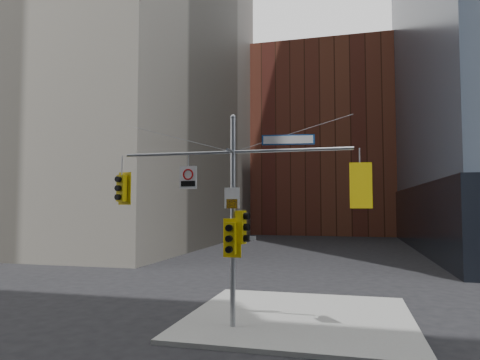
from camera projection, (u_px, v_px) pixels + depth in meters
The scene contains 13 objects.
ground at pixel (214, 350), 12.30m from camera, with size 160.00×160.00×0.00m, color black.
sidewalk_corner at pixel (300, 317), 15.68m from camera, with size 8.00×8.00×0.15m, color gray.
brick_midrise at pixel (324, 145), 69.23m from camera, with size 26.00×20.00×28.00m, color brown.
signal_assembly at pixel (233, 198), 14.50m from camera, with size 8.00×0.80×7.30m.
traffic_light_west_arm at pixel (122, 188), 15.57m from camera, with size 0.56×0.52×1.20m.
traffic_light_east_arm at pixel (360, 186), 13.49m from camera, with size 0.68×0.58×1.43m.
traffic_light_pole_side at pixel (242, 227), 14.36m from camera, with size 0.47×0.40×1.11m.
traffic_light_pole_front at pixel (231, 238), 14.16m from camera, with size 0.62×0.49×1.30m.
street_sign_blade at pixel (288, 140), 14.15m from camera, with size 1.73×0.27×0.34m.
regulatory_sign_arm at pixel (188, 177), 14.92m from camera, with size 0.64×0.08×0.80m.
regulatory_sign_pole at pixel (232, 199), 14.38m from camera, with size 0.54×0.10×0.70m.
street_blade_ew at pixel (246, 238), 14.31m from camera, with size 0.68×0.10×0.14m.
street_blade_ns at pixel (236, 242), 14.85m from camera, with size 0.08×0.78×0.16m.
Camera 1 is at (3.83, -12.00, 4.17)m, focal length 32.00 mm.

